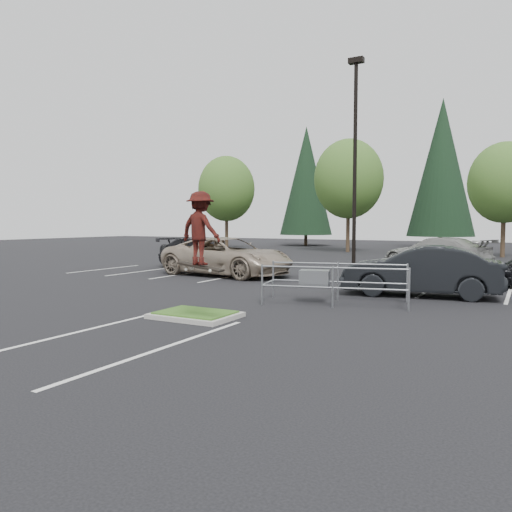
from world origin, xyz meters
The scene contains 15 objects.
ground centered at (0.00, 0.00, 0.00)m, with size 120.00×120.00×0.00m, color black.
grass_median centered at (0.00, 0.00, 0.08)m, with size 2.20×1.60×0.16m.
stall_lines centered at (-1.35, 6.02, 0.00)m, with size 22.62×17.60×0.01m.
light_pole centered at (0.50, 12.00, 4.56)m, with size 0.70×0.60×10.12m.
decid_a centered at (-18.01, 30.03, 5.58)m, with size 5.44×5.44×8.91m.
decid_b centered at (-6.01, 30.53, 6.04)m, with size 5.89×5.89×9.64m.
decid_c centered at (5.99, 29.83, 5.25)m, with size 5.12×5.12×8.38m.
conif_a centered at (-14.00, 40.00, 7.10)m, with size 5.72×5.72×13.00m.
conif_b centered at (0.00, 40.50, 7.85)m, with size 6.38×6.38×14.50m.
cart_corral centered at (2.01, 3.88, 0.79)m, with size 4.67×2.60×1.26m.
skateboarder centered at (0.90, -1.00, 2.40)m, with size 1.22×0.80×1.91m.
car_l_tan centered at (-4.97, 9.47, 0.92)m, with size 3.05×6.61×1.84m, color tan.
car_l_black centered at (-8.00, 11.50, 0.85)m, with size 2.39×5.89×1.71m, color black.
car_r_charc centered at (4.50, 7.00, 0.87)m, with size 1.85×5.30×1.75m, color black.
car_far_silver centered at (3.33, 18.00, 0.87)m, with size 2.44×5.99×1.74m, color #9C9C97.
Camera 1 is at (7.84, -10.81, 2.56)m, focal length 35.00 mm.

